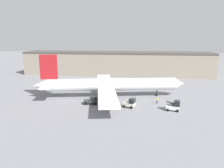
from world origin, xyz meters
TOP-DOWN VIEW (x-y plane):
  - ground_plane at (0.00, 0.00)m, footprint 400.00×400.00m
  - terminal_building at (-3.21, 38.55)m, footprint 82.97×13.90m
  - airplane at (-1.08, -0.23)m, footprint 42.59×39.07m
  - ground_crew_worker at (12.35, -4.88)m, footprint 0.39×0.39m
  - baggage_tug at (-4.07, -7.77)m, footprint 3.58×2.20m
  - belt_loader_truck at (15.85, -10.07)m, footprint 3.34×2.62m
  - pushback_tug at (5.72, -9.07)m, footprint 3.16×2.85m

SIDE VIEW (x-z plane):
  - ground_plane at x=0.00m, z-range 0.00..0.00m
  - ground_crew_worker at x=12.35m, z-range 0.06..1.83m
  - baggage_tug at x=-4.07m, z-range -0.06..2.00m
  - pushback_tug at x=5.72m, z-range -0.11..2.19m
  - belt_loader_truck at x=15.85m, z-range -0.09..2.31m
  - airplane at x=-1.08m, z-range -2.58..9.49m
  - terminal_building at x=-3.21m, z-range 0.01..10.41m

